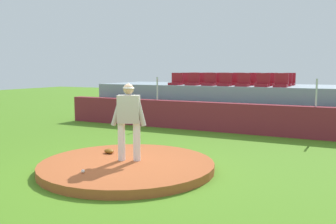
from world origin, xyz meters
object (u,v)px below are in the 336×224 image
Objects in this scene: baseball at (83,171)px; fielding_glove at (109,151)px; stadium_chair_1 at (193,81)px; stadium_chair_3 at (225,82)px; stadium_chair_15 at (208,80)px; stadium_chair_7 at (186,81)px; stadium_chair_10 at (233,81)px; stadium_chair_19 at (272,81)px; stadium_chair_20 at (289,81)px; stadium_chair_17 at (238,81)px; stadium_chair_14 at (194,80)px; stadium_chair_18 at (255,81)px; stadium_chair_8 at (201,81)px; pitcher at (129,116)px; stadium_chair_16 at (223,80)px; stadium_chair_2 at (209,82)px; stadium_chair_0 at (176,81)px; stadium_chair_4 at (243,82)px; stadium_chair_9 at (217,81)px; stadium_chair_6 at (281,83)px; stadium_chair_5 at (263,83)px; stadium_chair_11 at (250,82)px; stadium_chair_13 at (285,82)px; stadium_chair_12 at (268,82)px.

fielding_glove is (-0.55, 1.63, 0.02)m from baseball.
baseball is 8.37m from stadium_chair_1.
stadium_chair_3 is 2.28m from stadium_chair_15.
stadium_chair_7 is (-0.69, 0.88, 0.00)m from stadium_chair_1.
stadium_chair_10 is 1.00× the size of stadium_chair_19.
stadium_chair_17 is at bearing 0.64° from stadium_chair_20.
stadium_chair_14 is 1.00× the size of stadium_chair_18.
stadium_chair_8 is 1.64m from stadium_chair_17.
stadium_chair_7 is 1.00× the size of stadium_chair_19.
pitcher is 8.69m from stadium_chair_17.
stadium_chair_15 is 2.79m from stadium_chair_19.
fielding_glove is 8.96m from stadium_chair_20.
stadium_chair_16 and stadium_chair_17 have the same top height.
stadium_chair_2 is at bearing 128.47° from stadium_chair_8.
stadium_chair_0 is at bearing 85.01° from pitcher.
stadium_chair_15 is at bearing -52.91° from stadium_chair_3.
stadium_chair_4 is at bearing 89.91° from stadium_chair_18.
stadium_chair_10 is at bearing 34.79° from stadium_chair_19.
stadium_chair_9 is 1.00× the size of stadium_chair_19.
baseball is at bearing 100.27° from stadium_chair_14.
stadium_chair_1 is 3.31m from stadium_chair_19.
baseball is at bearing 96.95° from stadium_chair_8.
stadium_chair_2 is 1.12m from stadium_chair_10.
stadium_chair_16 and stadium_chair_20 have the same top height.
stadium_chair_15 is at bearing -1.62° from stadium_chair_16.
stadium_chair_9 is at bearing -34.03° from stadium_chair_4.
stadium_chair_6 is at bearing 51.00° from pitcher.
stadium_chair_5 is (0.73, 0.01, 0.00)m from stadium_chair_4.
stadium_chair_9 is 0.71m from stadium_chair_10.
stadium_chair_4 and stadium_chair_5 have the same top height.
stadium_chair_11 is (0.01, 0.93, 0.00)m from stadium_chair_4.
stadium_chair_3 is 2.29m from stadium_chair_13.
stadium_chair_12 is (1.70, 9.04, 1.52)m from baseball.
stadium_chair_7 is 1.00× the size of stadium_chair_17.
stadium_chair_11 reaches higher than pitcher.
stadium_chair_20 is (1.38, 0.06, 0.00)m from stadium_chair_18.
stadium_chair_11 is (0.72, 0.93, 0.00)m from stadium_chair_3.
stadium_chair_10 is at bearing -32.94° from stadium_chair_5.
stadium_chair_1 is at bearing 14.73° from stadium_chair_13.
stadium_chair_16 is (-2.78, 0.86, 0.00)m from stadium_chair_13.
fielding_glove is (-0.82, 0.37, -0.96)m from pitcher.
stadium_chair_17 is at bearing -179.23° from stadium_chair_14.
stadium_chair_9 is 1.00× the size of stadium_chair_13.
stadium_chair_9 is 1.66m from stadium_chair_14.
stadium_chair_15 is at bearing -0.77° from stadium_chair_18.
stadium_chair_14 is (-0.01, 0.88, 0.00)m from stadium_chair_7.
stadium_chair_7 and stadium_chair_8 have the same top height.
stadium_chair_6 and stadium_chair_18 have the same top height.
stadium_chair_7 is 1.13m from stadium_chair_15.
stadium_chair_20 is at bearing 179.97° from stadium_chair_19.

